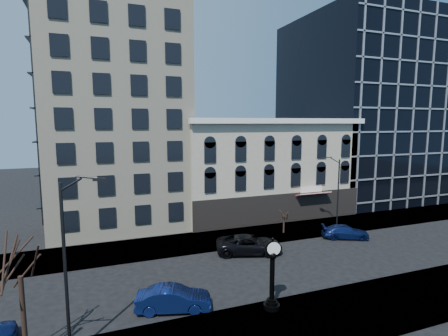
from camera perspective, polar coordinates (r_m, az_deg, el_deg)
name	(u,v)px	position (r m, az deg, el deg)	size (l,w,h in m)	color
ground	(218,276)	(28.81, -0.96, -17.17)	(160.00, 160.00, 0.00)	black
sidewalk_far	(191,243)	(35.89, -5.37, -12.04)	(160.00, 6.00, 0.12)	gray
sidewalk_near	(265,331)	(22.32, 6.70, -24.94)	(160.00, 6.00, 0.12)	gray
cream_tower	(113,59)	(44.26, -17.62, 16.61)	(15.90, 15.40, 42.50)	beige
victorian_row	(263,169)	(45.99, 6.45, -0.12)	(22.60, 11.19, 12.50)	#BAB399
glass_office	(361,110)	(61.22, 21.43, 8.79)	(20.00, 20.15, 28.00)	black
street_clock	(272,277)	(23.45, 7.86, -17.17)	(1.07, 1.07, 4.72)	black
street_lamp_near	(76,219)	(18.71, -22.95, -7.68)	(2.37, 1.07, 9.51)	black
street_lamp_far	(333,174)	(39.70, 17.41, -0.96)	(2.10, 0.89, 8.38)	black
bare_tree_near	(19,255)	(19.28, -30.51, -12.20)	(4.42, 4.42, 7.58)	#302018
bare_tree_far	(284,211)	(38.47, 9.78, -7.01)	(1.83, 1.83, 3.15)	#302018
car_near_b	(174,299)	(24.07, -8.24, -20.39)	(1.66, 4.77, 1.57)	#0C194C
car_far_a	(249,244)	(33.01, 4.10, -12.34)	(2.80, 6.06, 1.68)	black
car_far_b	(345,232)	(39.08, 19.20, -9.82)	(1.93, 4.76, 1.38)	#0C194C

